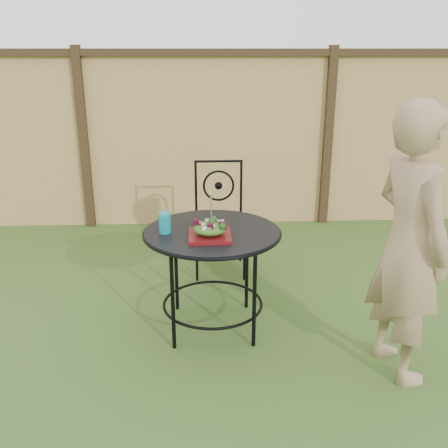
# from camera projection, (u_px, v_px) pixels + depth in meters

# --- Properties ---
(ground) EXTENTS (60.00, 60.00, 0.00)m
(ground) POSITION_uv_depth(u_px,v_px,m) (214.00, 322.00, 3.60)
(ground) COLOR #274917
(ground) RESTS_ON ground
(fence) EXTENTS (8.00, 0.12, 1.90)m
(fence) POSITION_uv_depth(u_px,v_px,m) (207.00, 139.00, 5.35)
(fence) COLOR #E5B571
(fence) RESTS_ON ground
(patio_table) EXTENTS (0.92, 0.92, 0.72)m
(patio_table) POSITION_uv_depth(u_px,v_px,m) (212.00, 250.00, 3.35)
(patio_table) COLOR black
(patio_table) RESTS_ON ground
(patio_chair) EXTENTS (0.46, 0.46, 0.95)m
(patio_chair) POSITION_uv_depth(u_px,v_px,m) (219.00, 214.00, 4.33)
(patio_chair) COLOR black
(patio_chair) RESTS_ON ground
(diner) EXTENTS (0.52, 0.67, 1.63)m
(diner) POSITION_uv_depth(u_px,v_px,m) (409.00, 245.00, 2.82)
(diner) COLOR #A17F5C
(diner) RESTS_ON ground
(salad_plate) EXTENTS (0.27, 0.27, 0.02)m
(salad_plate) POSITION_uv_depth(u_px,v_px,m) (210.00, 236.00, 3.18)
(salad_plate) COLOR #490A11
(salad_plate) RESTS_ON patio_table
(salad) EXTENTS (0.21, 0.21, 0.08)m
(salad) POSITION_uv_depth(u_px,v_px,m) (210.00, 228.00, 3.16)
(salad) COLOR #235614
(salad) RESTS_ON salad_plate
(fork) EXTENTS (0.01, 0.01, 0.18)m
(fork) POSITION_uv_depth(u_px,v_px,m) (211.00, 209.00, 3.12)
(fork) COLOR silver
(fork) RESTS_ON salad
(drinking_glass) EXTENTS (0.08, 0.08, 0.14)m
(drinking_glass) POSITION_uv_depth(u_px,v_px,m) (165.00, 223.00, 3.24)
(drinking_glass) COLOR #0D999E
(drinking_glass) RESTS_ON patio_table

